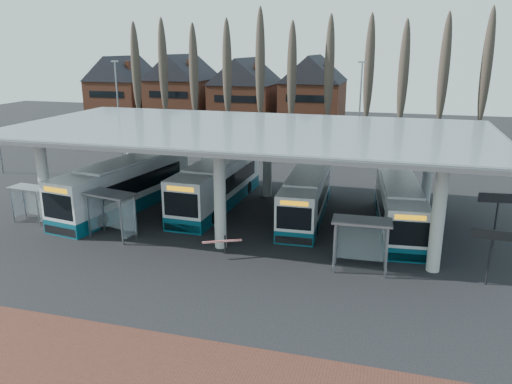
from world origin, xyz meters
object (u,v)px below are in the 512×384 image
(bus_2, at_px, (307,196))
(bus_3, at_px, (399,207))
(bus_1, at_px, (218,184))
(bus_0, at_px, (126,186))
(shelter_1, at_px, (113,205))
(shelter_0, at_px, (31,196))
(shelter_2, at_px, (361,233))

(bus_2, xyz_separation_m, bus_3, (6.23, -0.79, -0.01))
(bus_1, bearing_deg, bus_0, -156.81)
(bus_1, height_order, bus_2, bus_1)
(bus_1, bearing_deg, shelter_1, -115.01)
(bus_3, relative_size, shelter_1, 3.37)
(bus_1, relative_size, shelter_0, 4.54)
(bus_3, xyz_separation_m, shelter_1, (-17.07, -6.50, 0.64))
(bus_1, relative_size, bus_3, 1.10)
(bus_0, distance_m, shelter_1, 5.97)
(bus_2, height_order, shelter_1, bus_2)
(shelter_2, bearing_deg, bus_1, 139.94)
(bus_2, distance_m, shelter_0, 18.80)
(shelter_1, bearing_deg, bus_2, 45.65)
(shelter_0, distance_m, shelter_2, 22.17)
(bus_2, relative_size, shelter_0, 4.10)
(bus_2, height_order, bus_3, bus_2)
(bus_2, xyz_separation_m, shelter_1, (-10.83, -7.29, 0.64))
(shelter_0, relative_size, shelter_2, 0.88)
(shelter_0, bearing_deg, bus_0, 49.17)
(shelter_0, bearing_deg, bus_2, 24.88)
(bus_3, distance_m, shelter_2, 7.43)
(bus_0, xyz_separation_m, shelter_1, (2.30, -5.49, 0.42))
(bus_0, height_order, shelter_2, bus_0)
(shelter_0, distance_m, shelter_1, 7.01)
(bus_1, xyz_separation_m, bus_3, (13.09, -1.50, -0.17))
(bus_0, bearing_deg, bus_2, 16.73)
(shelter_0, xyz_separation_m, shelter_1, (6.92, -1.10, 0.32))
(bus_2, xyz_separation_m, shelter_0, (-17.75, -6.19, 0.32))
(shelter_1, height_order, shelter_2, shelter_1)
(bus_0, height_order, bus_1, bus_0)
(bus_2, bearing_deg, shelter_2, -63.94)
(bus_2, distance_m, bus_3, 6.28)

